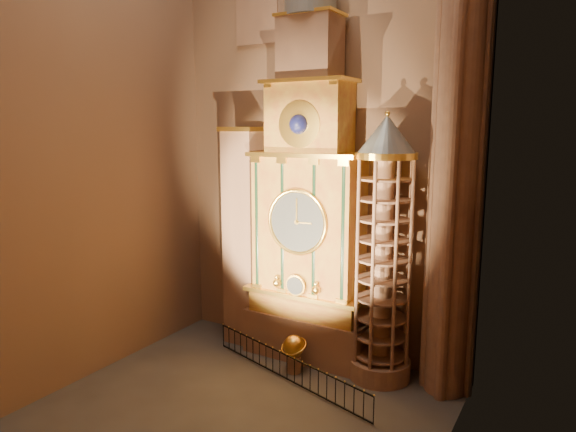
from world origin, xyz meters
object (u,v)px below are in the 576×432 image
Objects in this scene: stair_turret at (383,253)px; celestial_globe at (294,350)px; astronomical_clock at (309,210)px; portrait_tower at (244,236)px; iron_railing at (287,368)px.

celestial_globe is at bearing -156.50° from stair_turret.
astronomical_clock is 1.64× the size of portrait_tower.
stair_turret is 1.28× the size of iron_railing.
astronomical_clock is 1.99× the size of iron_railing.
portrait_tower is at bearing 146.39° from iron_railing.
iron_railing is (-3.11, -2.24, -4.69)m from stair_turret.
stair_turret is 6.70× the size of celestial_globe.
stair_turret reaches higher than iron_railing.
stair_turret is (6.90, -0.28, 0.12)m from portrait_tower.
stair_turret is at bearing -4.30° from astronomical_clock.
stair_turret reaches higher than celestial_globe.
portrait_tower is at bearing 177.67° from stair_turret.
portrait_tower is 6.45m from iron_railing.
iron_railing is (0.39, -2.50, -6.10)m from astronomical_clock.
celestial_globe is (3.64, -1.70, -4.18)m from portrait_tower.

